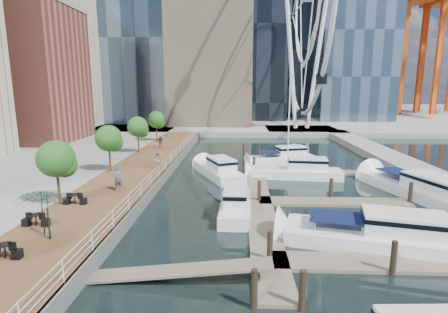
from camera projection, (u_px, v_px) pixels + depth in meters
name	position (u px, v px, depth m)	size (l,w,h in m)	color
ground	(216.00, 245.00, 20.71)	(520.00, 520.00, 0.00)	black
boardwalk	(138.00, 174.00, 35.69)	(6.00, 60.00, 1.00)	brown
seawall	(167.00, 174.00, 35.56)	(0.25, 60.00, 1.00)	#595954
land_far	(235.00, 113.00, 120.57)	(200.00, 114.00, 1.00)	gray
breakwater	(404.00, 166.00, 39.39)	(4.00, 60.00, 1.00)	gray
pier	(301.00, 131.00, 71.00)	(14.00, 12.00, 1.00)	gray
railing	(165.00, 164.00, 35.37)	(0.10, 60.00, 1.05)	white
floating_docks	(315.00, 190.00, 30.07)	(16.00, 34.00, 2.60)	#6D6051
street_trees	(109.00, 138.00, 34.07)	(2.60, 42.60, 4.60)	#3F2B1C
cafe_tables	(22.00, 234.00, 18.92)	(2.50, 13.70, 0.74)	black
yacht_foreground	(378.00, 246.00, 20.56)	(3.17, 11.81, 2.15)	white
pedestrian_near	(118.00, 178.00, 28.08)	(0.72, 0.47, 1.98)	#4A4F62
pedestrian_mid	(157.00, 160.00, 35.68)	(0.83, 0.65, 1.71)	gray
pedestrian_far	(161.00, 142.00, 48.00)	(0.96, 0.40, 1.64)	#333A40
moored_yachts	(306.00, 188.00, 32.46)	(24.58, 36.78, 11.50)	white
cafe_seating	(32.00, 223.00, 18.06)	(4.25, 9.23, 2.66)	#0E3620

